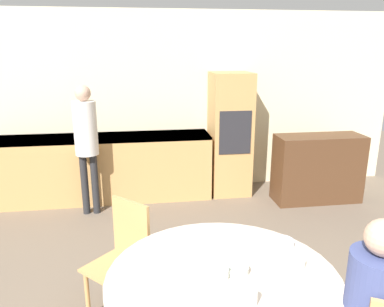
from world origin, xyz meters
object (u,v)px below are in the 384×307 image
at_px(bowl_near, 237,270).
at_px(dining_table, 222,305).
at_px(bowl_centre, 282,243).
at_px(cup, 251,298).
at_px(oven_unit, 230,134).
at_px(chair_far_left, 124,254).
at_px(sideboard, 318,168).
at_px(person_standing, 86,135).
at_px(bowl_far, 295,262).

bearing_deg(bowl_near, dining_table, -172.08).
bearing_deg(bowl_centre, cup, -125.04).
height_order(bowl_near, bowl_centre, bowl_near).
distance_m(oven_unit, bowl_centre, 2.95).
relative_size(oven_unit, bowl_near, 12.68).
distance_m(oven_unit, bowl_near, 3.30).
bearing_deg(dining_table, chair_far_left, 129.73).
distance_m(oven_unit, dining_table, 3.35).
height_order(sideboard, chair_far_left, chair_far_left).
bearing_deg(bowl_centre, oven_unit, 83.12).
xyz_separation_m(chair_far_left, cup, (0.70, -1.03, 0.28)).
height_order(sideboard, bowl_near, sideboard).
bearing_deg(person_standing, oven_unit, 14.07).
relative_size(dining_table, cup, 15.76).
relative_size(oven_unit, person_standing, 1.06).
bearing_deg(oven_unit, cup, -102.18).
bearing_deg(person_standing, bowl_far, -59.53).
distance_m(oven_unit, chair_far_left, 2.90).
distance_m(oven_unit, sideboard, 1.31).
bearing_deg(dining_table, sideboard, 53.95).
bearing_deg(chair_far_left, bowl_far, 12.25).
xyz_separation_m(sideboard, bowl_near, (-1.89, -2.70, 0.32)).
relative_size(oven_unit, bowl_far, 13.13).
relative_size(sideboard, bowl_centre, 7.27).
bearing_deg(sideboard, person_standing, 179.68).
xyz_separation_m(oven_unit, cup, (-0.76, -3.50, -0.06)).
bearing_deg(bowl_near, cup, -91.20).
relative_size(chair_far_left, bowl_far, 7.07).
height_order(sideboard, cup, sideboard).
xyz_separation_m(oven_unit, chair_far_left, (-1.46, -2.48, -0.35)).
bearing_deg(chair_far_left, bowl_near, -1.07).
bearing_deg(bowl_far, chair_far_left, 147.44).
bearing_deg(oven_unit, bowl_far, -96.62).
relative_size(oven_unit, cup, 19.59).
bearing_deg(oven_unit, person_standing, -165.93).
bearing_deg(cup, bowl_far, 40.34).
height_order(sideboard, bowl_centre, sideboard).
distance_m(person_standing, bowl_far, 3.13).
bearing_deg(cup, oven_unit, 77.82).
xyz_separation_m(sideboard, dining_table, (-1.98, -2.72, 0.09)).
xyz_separation_m(oven_unit, bowl_far, (-0.37, -3.17, -0.09)).
height_order(chair_far_left, cup, chair_far_left).
height_order(oven_unit, bowl_far, oven_unit).
distance_m(oven_unit, bowl_far, 3.20).
bearing_deg(dining_table, cup, -73.14).
bearing_deg(cup, bowl_centre, 54.96).
height_order(oven_unit, cup, oven_unit).
bearing_deg(bowl_near, sideboard, 55.10).
bearing_deg(bowl_near, person_standing, 113.77).
bearing_deg(bowl_far, oven_unit, 83.38).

